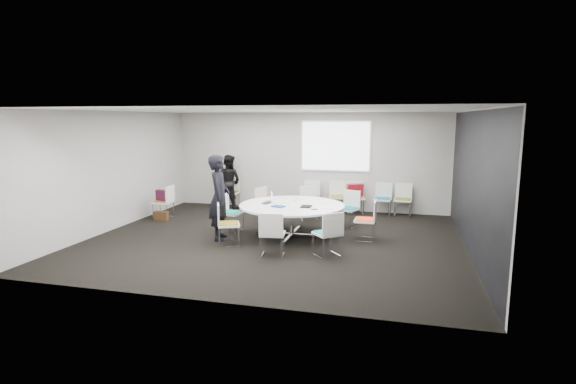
% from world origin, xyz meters
% --- Properties ---
extents(room_shell, '(8.08, 7.08, 2.88)m').
position_xyz_m(room_shell, '(0.09, 0.00, 1.40)').
color(room_shell, black).
rests_on(room_shell, ground).
extents(conference_table, '(2.35, 2.35, 0.73)m').
position_xyz_m(conference_table, '(0.31, 0.34, 0.55)').
color(conference_table, silver).
rests_on(conference_table, ground).
extents(projection_screen, '(1.90, 0.03, 1.35)m').
position_xyz_m(projection_screen, '(0.80, 3.46, 1.85)').
color(projection_screen, white).
rests_on(projection_screen, room_shell).
extents(chair_ring_a, '(0.46, 0.47, 0.88)m').
position_xyz_m(chair_ring_a, '(1.94, 0.43, 0.28)').
color(chair_ring_a, silver).
rests_on(chair_ring_a, ground).
extents(chair_ring_b, '(0.60, 0.59, 0.88)m').
position_xyz_m(chair_ring_b, '(1.41, 1.57, 0.28)').
color(chair_ring_b, silver).
rests_on(chair_ring_b, ground).
extents(chair_ring_c, '(0.59, 0.58, 0.88)m').
position_xyz_m(chair_ring_c, '(0.37, 2.02, 0.28)').
color(chair_ring_c, silver).
rests_on(chair_ring_c, ground).
extents(chair_ring_d, '(0.58, 0.59, 0.88)m').
position_xyz_m(chair_ring_d, '(-0.66, 1.56, 0.28)').
color(chair_ring_d, silver).
rests_on(chair_ring_d, ground).
extents(chair_ring_e, '(0.50, 0.51, 0.88)m').
position_xyz_m(chair_ring_e, '(-1.18, 0.40, 0.28)').
color(chair_ring_e, silver).
rests_on(chair_ring_e, ground).
extents(chair_ring_f, '(0.60, 0.60, 0.88)m').
position_xyz_m(chair_ring_f, '(-0.82, -0.67, 0.28)').
color(chair_ring_f, silver).
rests_on(chair_ring_f, ground).
extents(chair_ring_g, '(0.52, 0.51, 0.88)m').
position_xyz_m(chair_ring_g, '(0.30, -1.19, 0.28)').
color(chair_ring_g, silver).
rests_on(chair_ring_g, ground).
extents(chair_ring_h, '(0.64, 0.64, 0.88)m').
position_xyz_m(chair_ring_h, '(1.32, -0.91, 0.28)').
color(chair_ring_h, silver).
rests_on(chair_ring_h, ground).
extents(chair_back_a, '(0.51, 0.50, 0.88)m').
position_xyz_m(chair_back_a, '(0.19, 3.12, 0.28)').
color(chair_back_a, silver).
rests_on(chair_back_a, ground).
extents(chair_back_b, '(0.53, 0.52, 0.88)m').
position_xyz_m(chair_back_b, '(0.93, 3.17, 0.28)').
color(chair_back_b, silver).
rests_on(chair_back_b, ground).
extents(chair_back_c, '(0.55, 0.54, 0.88)m').
position_xyz_m(chair_back_c, '(1.43, 3.17, 0.28)').
color(chair_back_c, silver).
rests_on(chair_back_c, ground).
extents(chair_back_d, '(0.50, 0.49, 0.88)m').
position_xyz_m(chair_back_d, '(2.17, 3.13, 0.28)').
color(chair_back_d, silver).
rests_on(chair_back_d, ground).
extents(chair_back_e, '(0.49, 0.48, 0.88)m').
position_xyz_m(chair_back_e, '(2.71, 3.17, 0.28)').
color(chair_back_e, silver).
rests_on(chair_back_e, ground).
extents(chair_spare_left, '(0.47, 0.48, 0.88)m').
position_xyz_m(chair_spare_left, '(-3.43, 1.27, 0.28)').
color(chair_spare_left, silver).
rests_on(chair_spare_left, ground).
extents(chair_person_back, '(0.50, 0.49, 0.88)m').
position_xyz_m(chair_person_back, '(-2.27, 3.16, 0.28)').
color(chair_person_back, silver).
rests_on(chair_person_back, ground).
extents(person_main, '(0.61, 0.77, 1.86)m').
position_xyz_m(person_main, '(-1.17, -0.27, 0.93)').
color(person_main, black).
rests_on(person_main, ground).
extents(person_back, '(0.86, 0.72, 1.58)m').
position_xyz_m(person_back, '(-2.27, 3.00, 0.79)').
color(person_back, black).
rests_on(person_back, ground).
extents(laptop, '(0.28, 0.39, 0.03)m').
position_xyz_m(laptop, '(-0.23, 0.36, 0.74)').
color(laptop, '#333338').
rests_on(laptop, conference_table).
extents(laptop_lid, '(0.12, 0.29, 0.22)m').
position_xyz_m(laptop_lid, '(-0.19, 0.42, 0.86)').
color(laptop_lid, silver).
rests_on(laptop_lid, conference_table).
extents(notebook_black, '(0.22, 0.30, 0.02)m').
position_xyz_m(notebook_black, '(0.67, 0.16, 0.74)').
color(notebook_black, black).
rests_on(notebook_black, conference_table).
extents(tablet_folio, '(0.32, 0.29, 0.03)m').
position_xyz_m(tablet_folio, '(0.08, -0.00, 0.74)').
color(tablet_folio, navy).
rests_on(tablet_folio, conference_table).
extents(papers_right, '(0.36, 0.31, 0.00)m').
position_xyz_m(papers_right, '(0.82, 0.65, 0.73)').
color(papers_right, white).
rests_on(papers_right, conference_table).
extents(papers_front, '(0.34, 0.27, 0.00)m').
position_xyz_m(papers_front, '(1.11, 0.17, 0.73)').
color(papers_front, white).
rests_on(papers_front, conference_table).
extents(cup, '(0.08, 0.08, 0.09)m').
position_xyz_m(cup, '(0.28, 0.73, 0.78)').
color(cup, white).
rests_on(cup, conference_table).
extents(phone, '(0.15, 0.09, 0.01)m').
position_xyz_m(phone, '(0.89, -0.08, 0.73)').
color(phone, black).
rests_on(phone, conference_table).
extents(maroon_bag, '(0.42, 0.26, 0.28)m').
position_xyz_m(maroon_bag, '(-3.44, 1.27, 0.62)').
color(maroon_bag, '#4D1431').
rests_on(maroon_bag, chair_spare_left).
extents(brown_bag, '(0.36, 0.17, 0.24)m').
position_xyz_m(brown_bag, '(-3.38, 1.04, 0.12)').
color(brown_bag, '#402814').
rests_on(brown_bag, ground).
extents(red_jacket, '(0.47, 0.32, 0.36)m').
position_xyz_m(red_jacket, '(1.44, 2.94, 0.70)').
color(red_jacket, '#A51422').
rests_on(red_jacket, chair_back_c).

